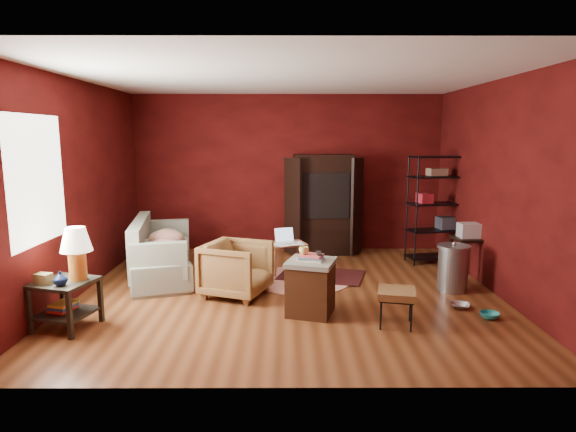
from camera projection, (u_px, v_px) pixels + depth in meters
name	position (u px, v px, depth m)	size (l,w,h in m)	color
room	(285.00, 188.00, 6.22)	(5.54, 5.04, 2.84)	brown
sofa	(157.00, 250.00, 7.10)	(2.03, 0.59, 0.79)	gray
armchair	(236.00, 266.00, 6.26)	(0.76, 0.71, 0.78)	black
pet_bowl_steel	(461.00, 299.00, 5.83)	(0.24, 0.06, 0.24)	#A9ACB0
pet_bowl_turquoise	(490.00, 309.00, 5.51)	(0.22, 0.07, 0.22)	teal
vase	(60.00, 279.00, 5.00)	(0.14, 0.15, 0.14)	#0E1C47
mug	(304.00, 250.00, 5.55)	(0.11, 0.09, 0.11)	#E5DF70
side_table	(71.00, 268.00, 5.18)	(0.68, 0.68, 1.11)	black
sofa_cushions	(159.00, 252.00, 7.08)	(1.09, 2.00, 0.79)	gray
hamper	(311.00, 286.00, 5.62)	(0.66, 0.66, 0.74)	#472410
footstool	(396.00, 295.00, 5.26)	(0.47, 0.47, 0.41)	black
rug_round	(301.00, 280.00, 6.99)	(1.58, 1.58, 0.01)	beige
rug_oriental	(321.00, 275.00, 7.18)	(1.39, 1.11, 0.01)	#4B1414
laptop_desk	(287.00, 246.00, 7.29)	(0.64, 0.56, 0.67)	#AA6E4D
tv_armoire	(323.00, 202.00, 8.45)	(1.38, 0.78, 1.75)	black
wire_shelving	(436.00, 205.00, 7.84)	(0.91, 0.53, 1.76)	black
small_stand	(469.00, 237.00, 6.94)	(0.44, 0.44, 0.83)	black
trash_can	(453.00, 268.00, 6.47)	(0.52, 0.52, 0.68)	#909597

